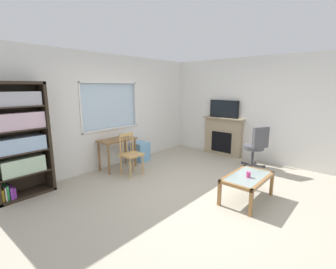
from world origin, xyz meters
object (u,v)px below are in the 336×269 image
sippy_cup (248,174)px  fireplace (223,136)px  desk_under_window (117,144)px  coffee_table (247,179)px  tv (224,109)px  bookshelf (19,138)px  plastic_drawer_unit (140,151)px  office_chair (256,145)px  wooden_chair (130,154)px

sippy_cup → fireplace: bearing=36.5°
desk_under_window → fireplace: (2.65, -1.30, -0.06)m
fireplace → coffee_table: (-2.19, -1.63, -0.16)m
tv → coffee_table: tv is taller
bookshelf → tv: (4.57, -1.40, 0.25)m
plastic_drawer_unit → coffee_table: size_ratio=0.49×
bookshelf → coffee_table: 3.92m
bookshelf → coffee_table: (2.40, -3.03, -0.67)m
tv → fireplace: bearing=-0.0°
sippy_cup → coffee_table: bearing=32.3°
fireplace → office_chair: (-0.50, -1.11, 0.02)m
fireplace → tv: bearing=180.0°
plastic_drawer_unit → coffee_table: plastic_drawer_unit is taller
desk_under_window → office_chair: 3.23m
plastic_drawer_unit → fireplace: size_ratio=0.41×
desk_under_window → office_chair: (2.15, -2.41, -0.03)m
plastic_drawer_unit → office_chair: size_ratio=0.49×
plastic_drawer_unit → wooden_chair: bearing=-144.5°
wooden_chair → office_chair: size_ratio=0.90×
office_chair → plastic_drawer_unit: bearing=119.7°
plastic_drawer_unit → bookshelf: bearing=178.8°
plastic_drawer_unit → tv: bearing=-35.6°
plastic_drawer_unit → fireplace: (1.90, -1.35, 0.29)m
fireplace → coffee_table: 2.74m
wooden_chair → office_chair: (2.19, -1.90, 0.09)m
tv → coffee_table: size_ratio=0.86×
coffee_table → sippy_cup: bearing=-147.7°
office_chair → sippy_cup: bearing=-162.7°
bookshelf → sippy_cup: bookshelf is taller
tv → wooden_chair: bearing=163.7°
wooden_chair → coffee_table: size_ratio=0.92×
office_chair → sippy_cup: size_ratio=11.11×
fireplace → sippy_cup: 2.79m
desk_under_window → plastic_drawer_unit: desk_under_window is taller
sippy_cup → plastic_drawer_unit: bearing=83.6°
desk_under_window → plastic_drawer_unit: 0.82m
office_chair → coffee_table: office_chair is taller
wooden_chair → fireplace: (2.69, -0.78, 0.07)m
bookshelf → wooden_chair: 2.08m
wooden_chair → sippy_cup: bearing=-79.5°
bookshelf → coffee_table: bearing=-51.7°
bookshelf → office_chair: 4.83m
desk_under_window → sippy_cup: 2.99m
bookshelf → fireplace: size_ratio=1.68×
fireplace → coffee_table: fireplace is taller
fireplace → tv: size_ratio=1.40×
tv → office_chair: bearing=-113.3°
desk_under_window → tv: 3.02m
desk_under_window → office_chair: bearing=-48.3°
wooden_chair → sippy_cup: size_ratio=10.00×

